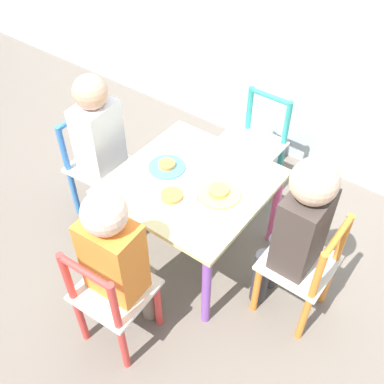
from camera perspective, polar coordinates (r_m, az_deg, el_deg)
ground_plane at (r=2.17m, az=0.00°, el=-7.04°), size 6.00×6.00×0.00m
kids_table at (r=1.89m, az=0.00°, el=0.13°), size 0.61×0.61×0.44m
chair_orange at (r=1.81m, az=13.86°, el=-9.55°), size 0.26×0.26×0.54m
chair_blue at (r=2.22m, az=-11.92°, el=3.14°), size 0.28×0.28×0.54m
chair_red at (r=1.71m, az=-10.13°, el=-13.08°), size 0.28×0.28×0.54m
chair_teal at (r=2.30m, az=8.13°, el=5.57°), size 0.26×0.26×0.54m
child_right at (r=1.66m, az=13.23°, el=-4.39°), size 0.22×0.20×0.79m
child_left at (r=2.06m, az=-11.38°, el=6.53°), size 0.22×0.21×0.77m
child_front at (r=1.59m, az=-9.50°, el=-7.98°), size 0.21×0.21×0.76m
plate_right at (r=1.79m, az=3.42°, el=-0.07°), size 0.18×0.18×0.03m
plate_left at (r=1.90m, az=-3.21°, el=3.27°), size 0.16×0.16×0.03m
plate_front at (r=1.76m, az=-2.57°, el=-0.69°), size 0.20×0.20×0.03m
storage_bin at (r=2.60m, az=7.26°, el=5.37°), size 0.32×0.24×0.14m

